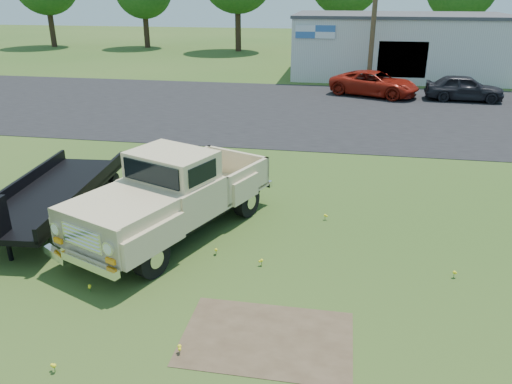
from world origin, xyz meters
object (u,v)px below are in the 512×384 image
vintage_pickup_truck (174,193)px  dark_sedan (464,88)px  red_pickup (374,84)px  flatbed_trailer (53,190)px

vintage_pickup_truck → dark_sedan: bearing=82.8°
red_pickup → dark_sedan: (4.78, -0.51, 0.01)m
flatbed_trailer → red_pickup: bearing=59.0°
red_pickup → dark_sedan: 4.81m
vintage_pickup_truck → flatbed_trailer: (-3.47, 0.30, -0.27)m
flatbed_trailer → dark_sedan: bearing=47.4°
red_pickup → vintage_pickup_truck: bearing=-175.3°
vintage_pickup_truck → flatbed_trailer: vintage_pickup_truck is taller
flatbed_trailer → dark_sedan: size_ratio=1.46×
flatbed_trailer → red_pickup: 20.47m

